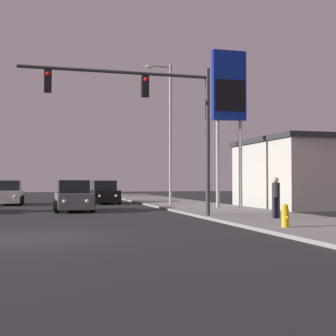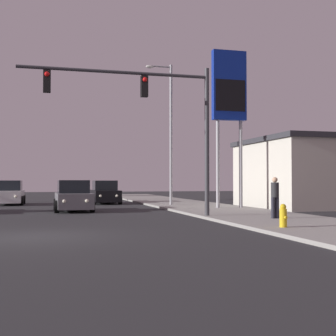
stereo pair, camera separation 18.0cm
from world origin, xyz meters
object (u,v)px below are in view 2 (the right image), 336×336
Objects in this scene: fire_hydrant at (283,216)px; pedestrian_on_sidewalk at (275,196)px; street_lamp at (169,127)px; gas_station_sign at (229,94)px; car_white at (9,194)px; car_black at (105,193)px; traffic_light_mast at (154,108)px; car_grey at (73,197)px.

pedestrian_on_sidewalk reaches higher than fire_hydrant.
street_lamp is at bearing 89.68° from fire_hydrant.
car_white is at bearing 143.86° from gas_station_sign.
traffic_light_mast is at bearing 90.81° from car_black.
car_white is at bearing -1.20° from car_black.
car_black is 17.50m from pedestrian_on_sidewalk.
fire_hydrant is at bearing -113.47° from pedestrian_on_sidewalk.
street_lamp reaches higher than fire_hydrant.
pedestrian_on_sidewalk reaches higher than car_white.
car_white is 20.41m from pedestrian_on_sidewalk.
pedestrian_on_sidewalk is (1.40, -11.61, -4.08)m from street_lamp.
pedestrian_on_sidewalk is at bearing 105.57° from car_black.
fire_hydrant is (-0.08, -15.04, -4.63)m from street_lamp.
fire_hydrant is (9.99, -20.30, -0.27)m from car_white.
gas_station_sign is (5.64, 5.46, 1.85)m from traffic_light_mast.
car_white is 16.68m from gas_station_sign.
traffic_light_mast is at bearing 153.90° from pedestrian_on_sidewalk.
traffic_light_mast reaches higher than car_black.
gas_station_sign reaches higher than pedestrian_on_sidewalk.
street_lamp and gas_station_sign have the same top height.
car_grey reaches higher than fire_hydrant.
car_black is 0.48× the size of gas_station_sign.
gas_station_sign is at bearing 172.16° from car_grey.
gas_station_sign is (6.00, -9.14, 5.86)m from car_black.
car_white is 0.48× the size of gas_station_sign.
car_white is 0.53× the size of traffic_light_mast.
traffic_light_mast is (3.05, -6.46, 4.01)m from car_grey.
car_grey is 13.53m from fire_hydrant.
car_black reaches higher than fire_hydrant.
gas_station_sign is (2.54, -3.94, 1.50)m from street_lamp.
car_white is at bearing 116.21° from fire_hydrant.
car_white is 2.59× the size of pedestrian_on_sidewalk.
street_lamp is 4.92m from gas_station_sign.
car_grey is (3.92, -8.21, 0.00)m from car_white.
gas_station_sign is at bearing 81.60° from pedestrian_on_sidewalk.
car_grey is at bearing 116.42° from car_white.
car_grey is 2.59× the size of pedestrian_on_sidewalk.
street_lamp is at bearing 123.11° from car_black.
car_black is 7.61m from street_lamp.
pedestrian_on_sidewalk is (1.49, 3.42, 0.55)m from fire_hydrant.
car_grey is 0.53× the size of traffic_light_mast.
street_lamp is at bearing 96.90° from pedestrian_on_sidewalk.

